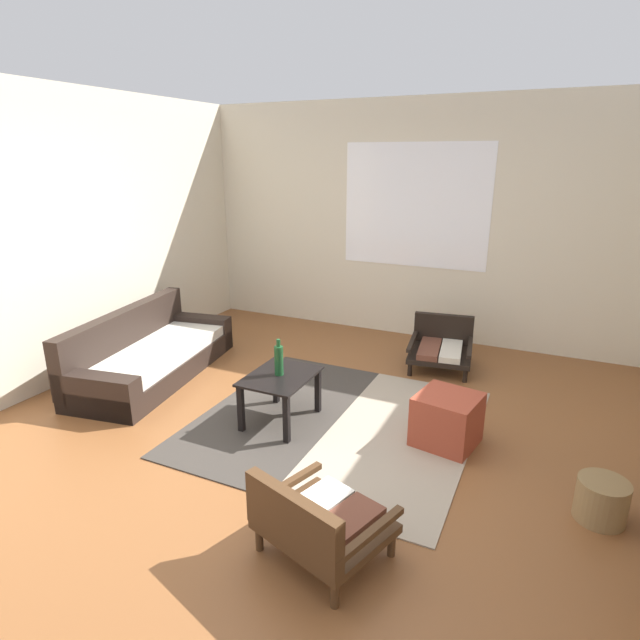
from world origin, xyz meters
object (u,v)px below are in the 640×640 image
coffee_table (280,385)px  armchair_by_window (441,346)px  ottoman_orange (447,420)px  glass_bottle (279,360)px  wicker_basket (601,500)px  armchair_striped_foreground (316,521)px  couch (150,356)px

coffee_table → armchair_by_window: (0.91, 1.73, -0.11)m
coffee_table → ottoman_orange: coffee_table is taller
glass_bottle → wicker_basket: glass_bottle is taller
ottoman_orange → glass_bottle: 1.37m
armchair_by_window → glass_bottle: bearing=-118.1°
coffee_table → armchair_striped_foreground: size_ratio=0.81×
couch → coffee_table: couch is taller
couch → ottoman_orange: 2.92m
glass_bottle → armchair_by_window: bearing=61.9°
wicker_basket → couch: bearing=172.6°
couch → coffee_table: (1.63, -0.28, 0.13)m
armchair_by_window → wicker_basket: 2.41m
coffee_table → glass_bottle: 0.21m
armchair_by_window → wicker_basket: (1.40, -1.96, -0.09)m
couch → armchair_by_window: 2.93m
armchair_by_window → armchair_striped_foreground: armchair_striped_foreground is taller
armchair_striped_foreground → wicker_basket: bearing=36.0°
glass_bottle → wicker_basket: (2.32, -0.24, -0.41)m
coffee_table → glass_bottle: bearing=151.8°
glass_bottle → couch: bearing=170.5°
wicker_basket → ottoman_orange: bearing=155.3°
armchair_striped_foreground → glass_bottle: (-0.93, 1.25, 0.30)m
wicker_basket → armchair_striped_foreground: bearing=-144.0°
coffee_table → glass_bottle: (-0.01, 0.01, 0.21)m
couch → wicker_basket: couch is taller
couch → armchair_striped_foreground: (2.55, -1.52, 0.04)m
glass_bottle → coffee_table: bearing=-28.2°
couch → armchair_by_window: (2.54, 1.46, 0.02)m
glass_bottle → armchair_striped_foreground: bearing=-53.4°
coffee_table → wicker_basket: size_ratio=2.15×
ottoman_orange → armchair_by_window: bearing=104.2°
armchair_by_window → armchair_striped_foreground: (0.00, -2.98, 0.02)m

